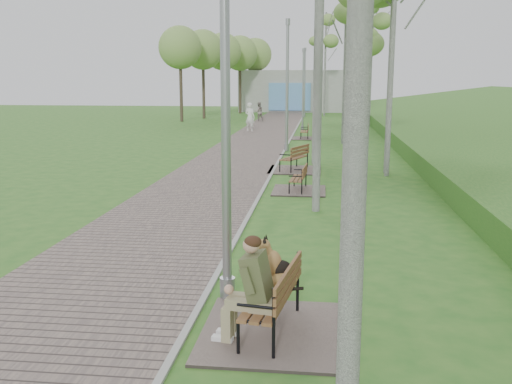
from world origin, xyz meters
TOP-DOWN VIEW (x-y plane):
  - ground at (0.00, 0.00)m, footprint 120.00×120.00m
  - walkway at (-1.75, 21.50)m, footprint 3.50×67.00m
  - kerb at (0.00, 21.50)m, footprint 0.10×67.00m
  - building_north at (-1.50, 50.97)m, footprint 10.00×5.20m
  - bench_main at (1.04, 0.09)m, footprint 1.86×2.06m
  - bench_second at (1.03, 9.69)m, footprint 1.54×1.71m
  - bench_third at (0.72, 13.50)m, footprint 1.85×2.05m
  - bench_far at (0.73, 24.50)m, footprint 1.61×1.79m
  - lamp_post_near at (0.35, 1.21)m, footprint 0.23×0.23m
  - lamp_post_second at (0.09, 19.09)m, footprint 0.23×0.23m
  - lamp_post_third at (0.44, 29.47)m, footprint 0.20×0.20m
  - lamp_post_far at (0.12, 41.90)m, footprint 0.22×0.22m
  - pedestrian_near at (-2.76, 28.24)m, footprint 0.77×0.66m
  - pedestrian_far at (-3.16, 36.71)m, footprint 0.88×0.80m
  - birch_mid_c at (2.75, 22.40)m, footprint 2.60×2.60m
  - birch_distant_a at (1.80, 44.16)m, footprint 2.36×2.36m

SIDE VIEW (x-z plane):
  - ground at x=0.00m, z-range 0.00..0.00m
  - walkway at x=-1.75m, z-range 0.00..0.04m
  - kerb at x=0.00m, z-range 0.00..0.05m
  - bench_second at x=1.03m, z-range -0.30..0.64m
  - bench_far at x=0.73m, z-range -0.31..0.68m
  - bench_third at x=0.72m, z-range -0.36..0.78m
  - bench_main at x=1.04m, z-range -0.35..1.27m
  - pedestrian_far at x=-3.16m, z-range 0.00..1.47m
  - pedestrian_near at x=-2.76m, z-range 0.00..1.79m
  - building_north at x=-1.50m, z-range -0.01..3.99m
  - lamp_post_third at x=0.44m, z-range -0.17..4.91m
  - lamp_post_far at x=0.12m, z-range -0.19..5.54m
  - lamp_post_second at x=0.09m, z-range -0.19..5.63m
  - lamp_post_near at x=0.35m, z-range -0.19..5.75m
  - birch_mid_c at x=2.75m, z-range 2.10..9.48m
  - birch_distant_a at x=1.80m, z-range 2.60..11.73m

